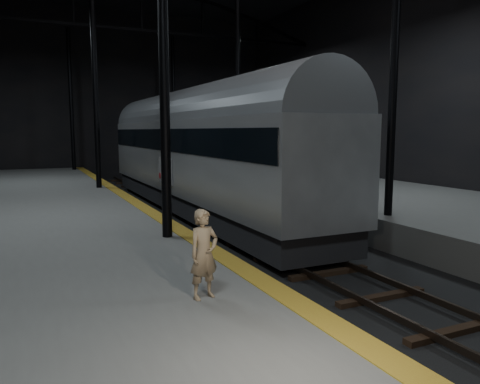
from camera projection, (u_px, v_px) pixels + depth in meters
ground at (235, 231)px, 17.76m from camera, size 44.00×44.00×0.00m
platform_left at (16, 237)px, 14.56m from camera, size 9.00×43.80×1.00m
platform_right at (388, 205)px, 20.84m from camera, size 9.00×43.80×1.00m
tactile_strip at (150, 212)px, 16.27m from camera, size 0.50×43.80×0.01m
track at (235, 230)px, 17.76m from camera, size 2.40×43.00×0.24m
train at (195, 146)px, 21.30m from camera, size 3.13×20.95×5.60m
woman at (204, 254)px, 7.78m from camera, size 0.63×0.49×1.51m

